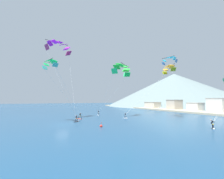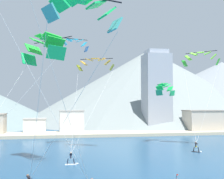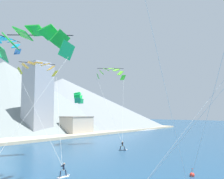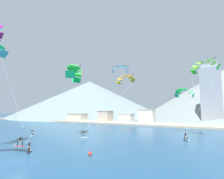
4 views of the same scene
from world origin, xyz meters
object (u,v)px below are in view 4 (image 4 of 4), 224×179
kitesurfer_near_trail (19,143)px  kitesurfer_far_right (32,134)px  parafoil_kite_far_right (75,72)px  kitesurfer_near_lead (84,135)px  parafoil_kite_near_lead (125,79)px  kitesurfer_mid_center (29,149)px  parafoil_kite_distant_low_drift (184,92)px  race_marker_buoy (90,154)px  parafoil_kite_far_left (204,65)px  kitesurfer_far_left (186,138)px  parafoil_kite_distant_high_outer (120,68)px

kitesurfer_near_trail → kitesurfer_far_right: 10.94m
parafoil_kite_far_right → kitesurfer_near_trail: bearing=-93.9°
kitesurfer_near_lead → parafoil_kite_near_lead: 19.21m
kitesurfer_mid_center → parafoil_kite_near_lead: size_ratio=0.12×
parafoil_kite_distant_low_drift → parafoil_kite_near_lead: bearing=-158.0°
kitesurfer_mid_center → parafoil_kite_near_lead: (3.98, 26.18, 14.16)m
kitesurfer_far_right → race_marker_buoy: size_ratio=1.64×
kitesurfer_near_lead → parafoil_kite_far_left: bearing=27.9°
kitesurfer_far_left → kitesurfer_far_right: kitesurfer_far_left is taller
parafoil_kite_distant_high_outer → parafoil_kite_far_right: bearing=-107.9°
kitesurfer_mid_center → kitesurfer_far_right: kitesurfer_far_right is taller
race_marker_buoy → parafoil_kite_far_left: bearing=58.5°
kitesurfer_near_trail → kitesurfer_far_right: (-7.26, 8.18, -0.02)m
parafoil_kite_near_lead → kitesurfer_mid_center: bearing=-98.6°
kitesurfer_mid_center → parafoil_kite_distant_low_drift: bearing=60.0°
kitesurfer_far_left → kitesurfer_far_right: bearing=-162.0°
kitesurfer_near_lead → kitesurfer_far_right: 12.54m
kitesurfer_near_lead → kitesurfer_far_right: bearing=-161.6°
parafoil_kite_near_lead → parafoil_kite_distant_low_drift: bearing=22.0°
parafoil_kite_distant_high_outer → kitesurfer_near_trail: bearing=-101.6°
kitesurfer_near_trail → parafoil_kite_distant_high_outer: 34.20m
kitesurfer_near_lead → parafoil_kite_near_lead: parafoil_kite_near_lead is taller
kitesurfer_near_trail → kitesurfer_far_left: kitesurfer_far_left is taller
parafoil_kite_far_left → parafoil_kite_far_right: bearing=-156.9°
kitesurfer_far_right → race_marker_buoy: (21.31, -7.21, -0.32)m
kitesurfer_mid_center → kitesurfer_far_left: (19.60, 20.45, 0.08)m
parafoil_kite_distant_low_drift → race_marker_buoy: size_ratio=4.76×
kitesurfer_far_right → parafoil_kite_distant_high_outer: parafoil_kite_distant_high_outer is taller
kitesurfer_far_right → kitesurfer_near_trail: bearing=-48.4°
parafoil_kite_far_left → parafoil_kite_far_right: 30.26m
kitesurfer_far_left → parafoil_kite_far_right: size_ratio=0.11×
parafoil_kite_far_left → kitesurfer_near_trail: bearing=-139.1°
kitesurfer_far_right → parafoil_kite_near_lead: bearing=44.5°
kitesurfer_near_trail → parafoil_kite_far_left: (28.69, 24.88, 15.71)m
kitesurfer_near_lead → kitesurfer_mid_center: size_ratio=1.05×
parafoil_kite_far_right → race_marker_buoy: size_ratio=15.05×
kitesurfer_far_left → parafoil_kite_near_lead: (-15.62, 5.73, 14.08)m
kitesurfer_far_right → parafoil_kite_near_lead: 27.03m
kitesurfer_near_trail → kitesurfer_far_left: (24.79, 18.61, 0.04)m
parafoil_kite_near_lead → parafoil_kite_distant_low_drift: size_ratio=2.93×
kitesurfer_far_right → parafoil_kite_far_left: size_ratio=0.10×
kitesurfer_mid_center → parafoil_kite_far_left: parafoil_kite_far_left is taller
parafoil_kite_distant_high_outer → race_marker_buoy: size_ratio=5.16×
parafoil_kite_distant_high_outer → kitesurfer_mid_center: bearing=-91.2°
kitesurfer_far_right → race_marker_buoy: kitesurfer_far_right is taller
parafoil_kite_far_right → parafoil_kite_distant_high_outer: parafoil_kite_distant_high_outer is taller
kitesurfer_mid_center → parafoil_kite_far_left: 38.92m
parafoil_kite_distant_low_drift → kitesurfer_near_trail: bearing=-128.1°
kitesurfer_far_right → parafoil_kite_distant_low_drift: size_ratio=0.34×
kitesurfer_near_lead → race_marker_buoy: 14.60m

